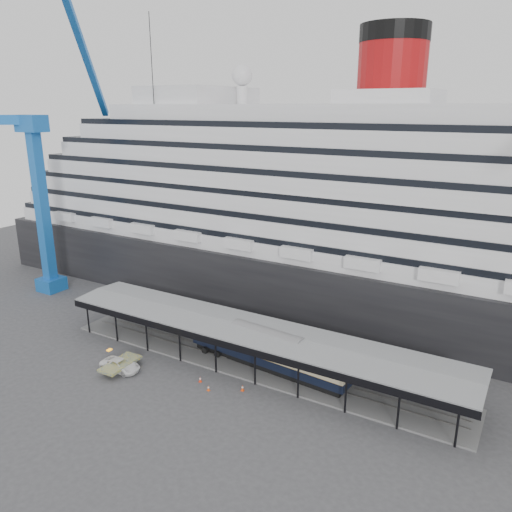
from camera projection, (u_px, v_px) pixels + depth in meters
name	position (u px, v px, depth m)	size (l,w,h in m)	color
ground	(231.00, 381.00, 61.53)	(200.00, 200.00, 0.00)	#3D3D40
cruise_ship	(335.00, 196.00, 82.65)	(130.00, 30.00, 43.90)	black
platform_canopy	(252.00, 348.00, 64.98)	(56.00, 9.18, 5.30)	slate
crane_blue	(45.00, 182.00, 86.43)	(22.63, 19.19, 47.60)	blue
port_truck	(120.00, 365.00, 63.89)	(2.49, 5.40, 1.50)	white
pullman_carriage	(267.00, 349.00, 63.79)	(23.03, 4.90, 22.45)	black
traffic_cone_left	(200.00, 379.00, 61.29)	(0.48, 0.48, 0.73)	red
traffic_cone_mid	(208.00, 388.00, 59.44)	(0.40, 0.40, 0.67)	#F24D0D
traffic_cone_right	(242.00, 388.00, 59.39)	(0.46, 0.46, 0.76)	#ED430D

